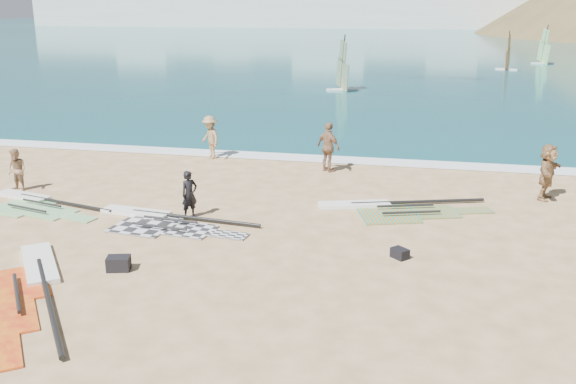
% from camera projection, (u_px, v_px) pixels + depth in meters
% --- Properties ---
extents(ground, '(300.00, 300.00, 0.00)m').
position_uv_depth(ground, '(211.00, 272.00, 16.00)').
color(ground, tan).
rests_on(ground, ground).
extents(sea, '(300.00, 240.00, 0.06)m').
position_uv_depth(sea, '(408.00, 32.00, 139.57)').
color(sea, '#0B3F50').
rests_on(sea, ground).
extents(surf_line, '(300.00, 1.20, 0.04)m').
position_uv_depth(surf_line, '(304.00, 159.00, 27.51)').
color(surf_line, white).
rests_on(surf_line, ground).
extents(far_town, '(160.00, 8.00, 12.00)m').
position_uv_depth(far_town, '(348.00, 9.00, 158.34)').
color(far_town, white).
rests_on(far_town, ground).
extents(rig_grey, '(5.36, 2.40, 0.20)m').
position_uv_depth(rig_grey, '(159.00, 221.00, 19.62)').
color(rig_grey, '#272729').
rests_on(rig_grey, ground).
extents(rig_green, '(4.92, 2.55, 0.20)m').
position_uv_depth(rig_green, '(34.00, 204.00, 21.25)').
color(rig_green, green).
rests_on(rig_green, ground).
extents(rig_orange, '(5.69, 3.20, 0.20)m').
position_uv_depth(rig_orange, '(391.00, 208.00, 20.76)').
color(rig_orange, '#FF7B00').
rests_on(rig_orange, ground).
extents(rig_red, '(4.81, 6.05, 0.20)m').
position_uv_depth(rig_red, '(20.00, 287.00, 15.04)').
color(rig_red, red).
rests_on(rig_red, ground).
extents(gear_bag_near, '(0.65, 0.54, 0.36)m').
position_uv_depth(gear_bag_near, '(119.00, 263.00, 16.09)').
color(gear_bag_near, black).
rests_on(gear_bag_near, ground).
extents(gear_bag_far, '(0.54, 0.53, 0.27)m').
position_uv_depth(gear_bag_far, '(400.00, 253.00, 16.85)').
color(gear_bag_far, black).
rests_on(gear_bag_far, ground).
extents(person_wetsuit, '(0.62, 0.65, 1.50)m').
position_uv_depth(person_wetsuit, '(189.00, 195.00, 19.85)').
color(person_wetsuit, black).
rests_on(person_wetsuit, ground).
extents(beachgoer_left, '(0.85, 0.72, 1.53)m').
position_uv_depth(beachgoer_left, '(17.00, 170.00, 22.63)').
color(beachgoer_left, '#9F7957').
rests_on(beachgoer_left, ground).
extents(beachgoer_mid, '(1.34, 1.32, 1.85)m').
position_uv_depth(beachgoer_mid, '(210.00, 137.00, 27.31)').
color(beachgoer_mid, '#967A52').
rests_on(beachgoer_mid, ground).
extents(beachgoer_back, '(1.22, 1.08, 1.98)m').
position_uv_depth(beachgoer_back, '(329.00, 147.00, 25.17)').
color(beachgoer_back, '#946C4F').
rests_on(beachgoer_back, ground).
extents(beachgoer_right, '(1.16, 1.87, 1.92)m').
position_uv_depth(beachgoer_right, '(547.00, 172.00, 21.65)').
color(beachgoer_right, '#9D754B').
rests_on(beachgoer_right, ground).
extents(windsurfer_left, '(2.35, 2.53, 4.19)m').
position_uv_depth(windsurfer_left, '(342.00, 74.00, 47.87)').
color(windsurfer_left, white).
rests_on(windsurfer_left, ground).
extents(windsurfer_centre, '(2.15, 2.46, 3.78)m').
position_uv_depth(windsurfer_centre, '(508.00, 58.00, 62.46)').
color(windsurfer_centre, white).
rests_on(windsurfer_centre, ground).
extents(windsurfer_right, '(2.36, 2.66, 4.14)m').
position_uv_depth(windsurfer_right, '(544.00, 52.00, 68.24)').
color(windsurfer_right, white).
rests_on(windsurfer_right, ground).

